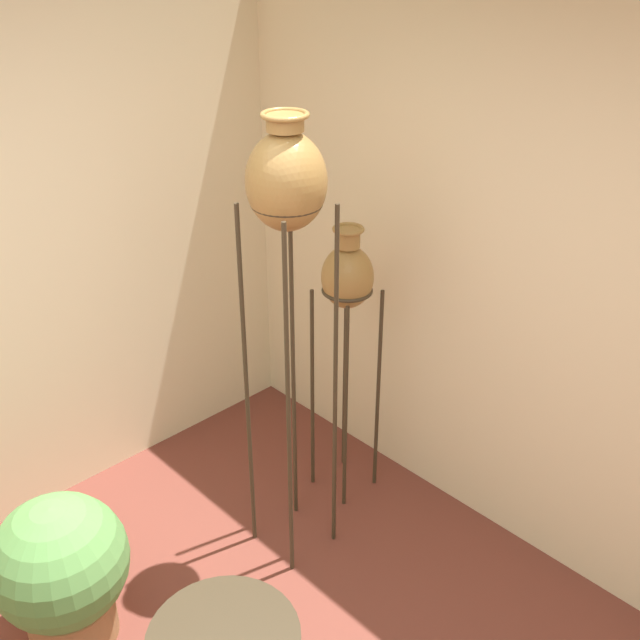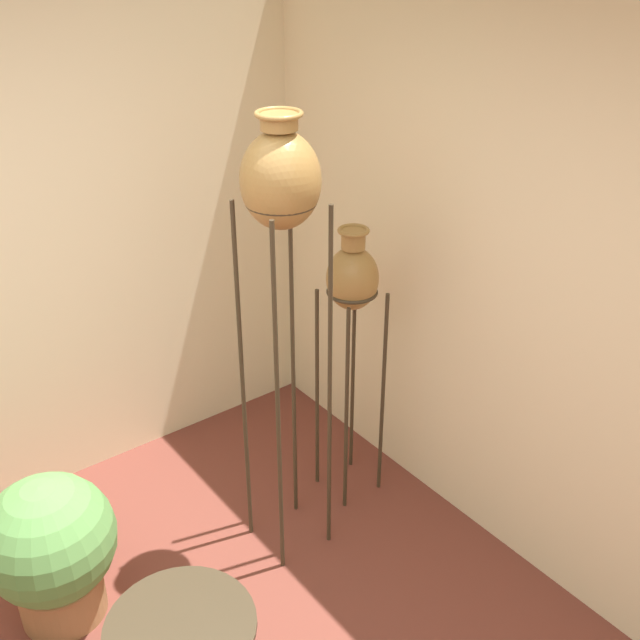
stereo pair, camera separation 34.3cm
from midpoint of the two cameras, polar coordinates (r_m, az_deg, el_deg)
wall_right at (r=3.22m, az=22.77°, el=-0.16°), size 0.06×8.09×2.70m
vase_stand_tall at (r=2.97m, az=0.33°, el=9.58°), size 0.32×0.32×2.13m
vase_stand_medium at (r=3.58m, az=5.22°, el=2.51°), size 0.26×0.26×1.51m
potted_plant at (r=3.48m, az=-17.08°, el=-16.36°), size 0.57×0.57×0.72m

